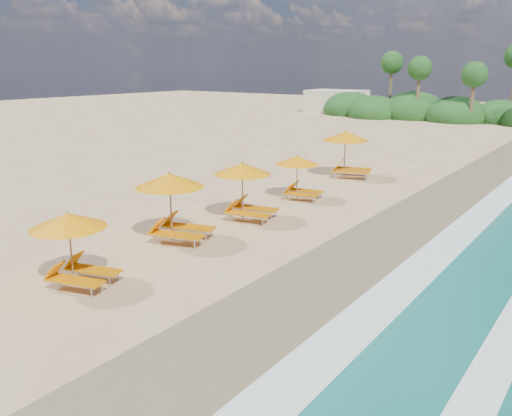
% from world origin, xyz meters
% --- Properties ---
extents(ground, '(160.00, 160.00, 0.00)m').
position_xyz_m(ground, '(0.00, 0.00, 0.00)').
color(ground, tan).
rests_on(ground, ground).
extents(wet_sand, '(4.00, 160.00, 0.01)m').
position_xyz_m(wet_sand, '(4.00, 0.00, 0.01)').
color(wet_sand, olive).
rests_on(wet_sand, ground).
extents(surf_foam, '(4.00, 160.00, 0.01)m').
position_xyz_m(surf_foam, '(6.70, 0.00, 0.03)').
color(surf_foam, white).
rests_on(surf_foam, ground).
extents(station_1, '(2.67, 2.59, 2.12)m').
position_xyz_m(station_1, '(-1.78, -5.92, 1.19)').
color(station_1, olive).
rests_on(station_1, ground).
extents(station_2, '(3.08, 3.00, 2.43)m').
position_xyz_m(station_2, '(-2.29, -1.54, 1.36)').
color(station_2, olive).
rests_on(station_2, ground).
extents(station_3, '(2.82, 2.71, 2.31)m').
position_xyz_m(station_3, '(-1.91, 2.01, 1.29)').
color(station_3, olive).
rests_on(station_3, ground).
extents(station_4, '(2.46, 2.36, 2.03)m').
position_xyz_m(station_4, '(-1.91, 6.03, 1.13)').
color(station_4, olive).
rests_on(station_4, ground).
extents(station_5, '(3.24, 3.17, 2.55)m').
position_xyz_m(station_5, '(-2.31, 11.69, 1.43)').
color(station_5, olive).
rests_on(station_5, ground).
extents(treeline, '(25.80, 8.80, 9.74)m').
position_xyz_m(treeline, '(-9.94, 45.51, 1.00)').
color(treeline, '#163D14').
rests_on(treeline, ground).
extents(beach_building, '(7.00, 5.00, 2.80)m').
position_xyz_m(beach_building, '(-22.00, 48.00, 1.40)').
color(beach_building, beige).
rests_on(beach_building, ground).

